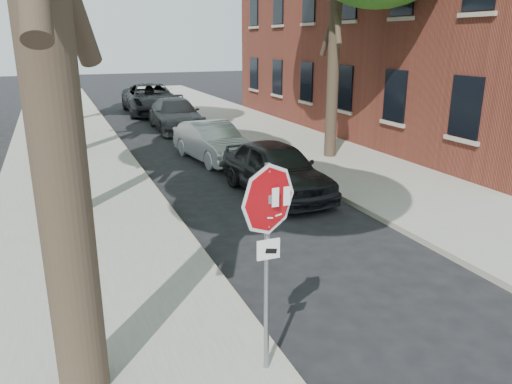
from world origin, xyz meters
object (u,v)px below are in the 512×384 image
car_a (276,169)px  car_b (212,142)px  car_d (151,99)px  car_c (176,115)px  stop_sign (268,230)px

car_a → car_b: car_a is taller
car_b → car_d: car_d is taller
car_c → car_b: bearing=-90.5°
car_a → car_b: bearing=91.1°
stop_sign → car_c: (3.09, 17.78, -1.24)m
car_a → car_b: size_ratio=1.05×
stop_sign → car_a: 7.72m
car_a → car_c: 10.88m
car_b → car_c: 6.47m
car_b → car_d: (0.22, 12.22, 0.17)m
car_a → car_c: size_ratio=0.86×
car_a → car_c: (-0.14, 10.88, -0.01)m
car_a → car_b: (-0.40, 4.42, -0.06)m
car_b → car_c: size_ratio=0.82×
car_d → car_c: bearing=-87.4°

